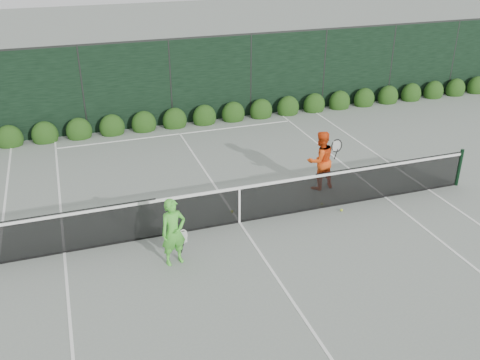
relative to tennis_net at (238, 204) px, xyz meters
name	(u,v)px	position (x,y,z in m)	size (l,w,h in m)	color
ground	(239,222)	(0.02, 0.00, -0.53)	(80.00, 80.00, 0.00)	gray
tennis_net	(238,204)	(0.00, 0.00, 0.00)	(12.90, 0.10, 1.07)	black
player_woman	(173,232)	(-1.83, -1.15, 0.22)	(0.65, 0.47, 1.52)	#50C63A
player_man	(320,160)	(2.71, 1.10, 0.30)	(0.94, 0.72, 1.65)	#F64E14
court_lines	(239,222)	(0.02, 0.00, -0.53)	(11.03, 23.83, 0.01)	white
windscreen_fence	(286,222)	(0.02, -2.71, 0.98)	(32.00, 21.07, 3.06)	black
hedge_row	(175,121)	(0.02, 7.15, -0.30)	(31.66, 0.65, 0.94)	#173B10
tennis_balls	(299,209)	(1.67, 0.12, -0.50)	(2.72, 0.91, 0.07)	#BAD52F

